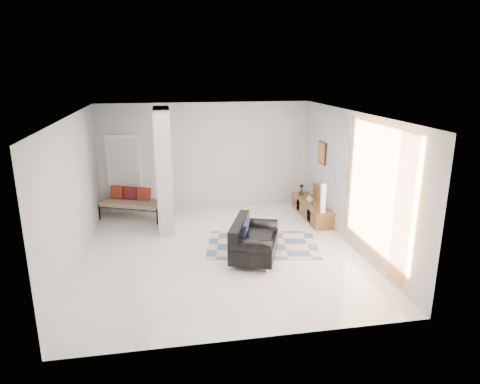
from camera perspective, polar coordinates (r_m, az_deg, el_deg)
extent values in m
plane|color=white|center=(8.89, -2.41, -7.93)|extent=(6.00, 6.00, 0.00)
plane|color=white|center=(8.16, -2.64, 10.32)|extent=(6.00, 6.00, 0.00)
plane|color=silver|center=(11.32, -4.58, 4.75)|extent=(6.00, 0.00, 6.00)
plane|color=silver|center=(5.62, 1.65, -7.18)|extent=(6.00, 0.00, 6.00)
plane|color=silver|center=(8.52, -21.17, -0.12)|extent=(0.00, 6.00, 6.00)
plane|color=silver|center=(9.18, 14.74, 1.58)|extent=(0.00, 6.00, 6.00)
cube|color=silver|center=(9.90, -10.11, 2.90)|extent=(0.35, 1.20, 2.80)
cube|color=white|center=(11.36, -15.12, 2.32)|extent=(0.85, 0.06, 2.04)
plane|color=orange|center=(8.14, 17.59, -0.12)|extent=(0.00, 2.55, 2.55)
cube|color=#3F1E11|center=(10.65, 10.91, 5.16)|extent=(0.04, 0.45, 0.55)
cube|color=brown|center=(10.94, 9.53, -2.34)|extent=(0.45, 1.92, 0.40)
cube|color=#3F1E11|center=(10.49, 9.19, -3.13)|extent=(0.02, 0.26, 0.28)
cube|color=#3F1E11|center=(11.26, 7.78, -1.73)|extent=(0.02, 0.26, 0.28)
cube|color=gold|center=(11.12, 10.04, 0.10)|extent=(0.09, 0.32, 0.40)
cube|color=silver|center=(10.45, 9.85, -1.74)|extent=(0.04, 0.10, 0.12)
cylinder|color=silver|center=(8.15, -0.80, -9.88)|extent=(0.05, 0.05, 0.10)
cylinder|color=silver|center=(9.16, 0.53, -6.83)|extent=(0.05, 0.05, 0.10)
cylinder|color=silver|center=(8.07, 3.60, -10.19)|extent=(0.05, 0.05, 0.10)
cylinder|color=silver|center=(9.09, 4.42, -7.08)|extent=(0.05, 0.05, 0.10)
cube|color=black|center=(8.53, 1.97, -7.19)|extent=(1.24, 1.57, 0.30)
cube|color=black|center=(8.45, -0.10, -4.99)|extent=(0.66, 1.35, 0.36)
cylinder|color=black|center=(7.92, 1.41, -7.25)|extent=(0.83, 0.53, 0.28)
cylinder|color=black|center=(8.96, 2.50, -4.43)|extent=(0.83, 0.53, 0.28)
cube|color=black|center=(8.42, 0.71, -4.91)|extent=(0.31, 0.52, 0.31)
cylinder|color=black|center=(11.19, -18.25, -2.53)|extent=(0.04, 0.04, 0.40)
cylinder|color=black|center=(10.48, -10.99, -3.25)|extent=(0.04, 0.04, 0.40)
cylinder|color=black|center=(11.70, -16.65, -1.58)|extent=(0.04, 0.04, 0.40)
cylinder|color=black|center=(11.02, -9.65, -2.20)|extent=(0.04, 0.04, 0.40)
cube|color=#BBAC89|center=(11.02, -14.04, -1.48)|extent=(1.70, 1.23, 0.12)
cube|color=maroon|center=(11.32, -16.04, 0.00)|extent=(0.38, 0.29, 0.33)
cube|color=maroon|center=(11.15, -14.40, -0.12)|extent=(0.38, 0.29, 0.33)
cube|color=maroon|center=(10.98, -12.70, -0.25)|extent=(0.38, 0.29, 0.33)
cube|color=beige|center=(9.22, 3.01, -6.99)|extent=(2.56, 1.94, 0.01)
cylinder|color=white|center=(10.06, 11.06, -0.86)|extent=(0.12, 0.12, 0.67)
imported|color=silver|center=(10.87, 9.29, -0.85)|extent=(0.19, 0.19, 0.18)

